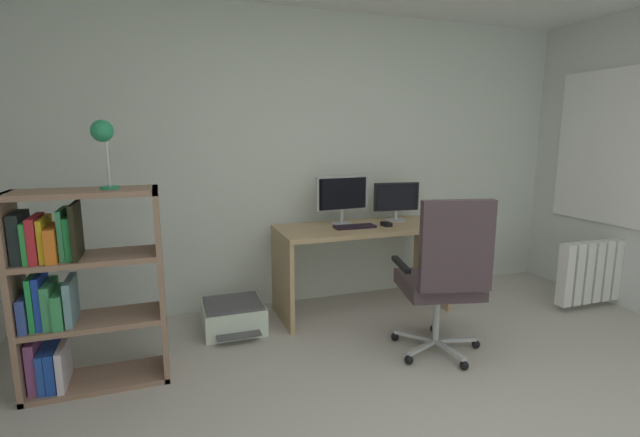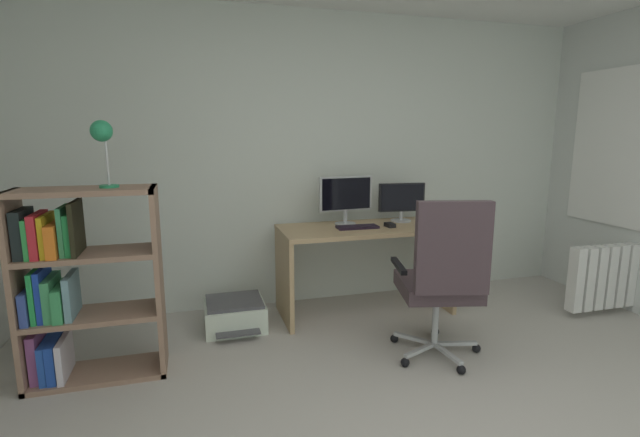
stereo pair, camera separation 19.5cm
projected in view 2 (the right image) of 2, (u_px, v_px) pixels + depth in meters
The scene contains 11 objects.
wall_back at pixel (319, 161), 4.06m from camera, with size 4.95×0.10×2.53m, color silver.
desk at pixel (365, 250), 3.84m from camera, with size 1.44×0.62×0.74m.
monitor_main at pixel (346, 196), 3.84m from camera, with size 0.47×0.18×0.41m.
monitor_secondary at pixel (402, 200), 3.99m from camera, with size 0.41×0.18×0.34m.
keyboard at pixel (357, 227), 3.73m from camera, with size 0.34×0.13×0.02m, color black.
computer_mouse at pixel (390, 225), 3.78m from camera, with size 0.06×0.10×0.03m, color black.
office_chair at pixel (443, 276), 2.96m from camera, with size 0.64×0.65×1.11m.
bookshelf at pixel (73, 286), 2.75m from camera, with size 0.81×0.34×1.19m.
desk_lamp at pixel (102, 137), 2.65m from camera, with size 0.13×0.12×0.39m.
printer at pixel (235, 314), 3.58m from camera, with size 0.46×0.51×0.23m.
radiator at pixel (623, 275), 3.86m from camera, with size 1.07×0.10×0.54m.
Camera 2 is at (-1.11, -1.37, 1.51)m, focal length 25.59 mm.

